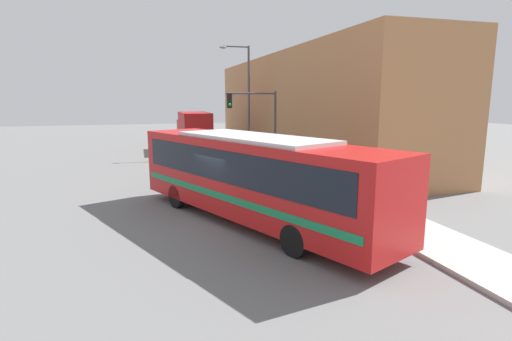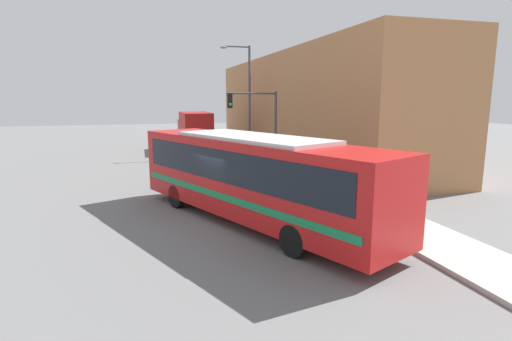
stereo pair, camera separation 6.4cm
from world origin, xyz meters
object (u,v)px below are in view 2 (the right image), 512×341
object	(u,v)px
traffic_light_pole	(258,115)
pedestrian_near_corner	(266,146)
delivery_truck	(194,129)
parking_meter	(277,155)
city_bus	(252,173)
fire_hydrant	(298,173)
street_lamp	(246,92)

from	to	relation	value
traffic_light_pole	pedestrian_near_corner	distance (m)	5.16
delivery_truck	traffic_light_pole	world-z (taller)	traffic_light_pole
traffic_light_pole	parking_meter	xyz separation A→B (m)	(1.02, -0.73, -2.47)
city_bus	fire_hydrant	bearing A→B (deg)	31.93
pedestrian_near_corner	traffic_light_pole	bearing A→B (deg)	-113.75
delivery_truck	fire_hydrant	world-z (taller)	delivery_truck
traffic_light_pole	pedestrian_near_corner	size ratio (longest dim) A/B	2.79
delivery_truck	parking_meter	xyz separation A→B (m)	(3.61, -12.24, -0.77)
city_bus	fire_hydrant	size ratio (longest dim) A/B	16.75
city_bus	street_lamp	bearing A→B (deg)	52.24
city_bus	delivery_truck	bearing A→B (deg)	64.24
street_lamp	city_bus	bearing A→B (deg)	-104.00
street_lamp	pedestrian_near_corner	bearing A→B (deg)	-72.73
traffic_light_pole	pedestrian_near_corner	xyz separation A→B (m)	(1.82, 4.14, -2.48)
delivery_truck	traffic_light_pole	xyz separation A→B (m)	(2.59, -11.52, 1.70)
street_lamp	parking_meter	bearing A→B (deg)	-89.85
delivery_truck	fire_hydrant	xyz separation A→B (m)	(3.61, -15.83, -1.31)
fire_hydrant	street_lamp	world-z (taller)	street_lamp
parking_meter	city_bus	bearing A→B (deg)	-113.65
traffic_light_pole	street_lamp	distance (m)	7.02
fire_hydrant	pedestrian_near_corner	distance (m)	8.51
parking_meter	street_lamp	size ratio (longest dim) A/B	0.16
fire_hydrant	traffic_light_pole	world-z (taller)	traffic_light_pole
parking_meter	street_lamp	world-z (taller)	street_lamp
city_bus	delivery_truck	world-z (taller)	delivery_truck
city_bus	pedestrian_near_corner	distance (m)	15.79
city_bus	traffic_light_pole	size ratio (longest dim) A/B	2.44
city_bus	parking_meter	size ratio (longest dim) A/B	9.00
city_bus	parking_meter	distance (m)	10.97
traffic_light_pole	pedestrian_near_corner	world-z (taller)	traffic_light_pole
delivery_truck	street_lamp	xyz separation A→B (m)	(3.59, -4.74, 3.25)
pedestrian_near_corner	city_bus	bearing A→B (deg)	-109.21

